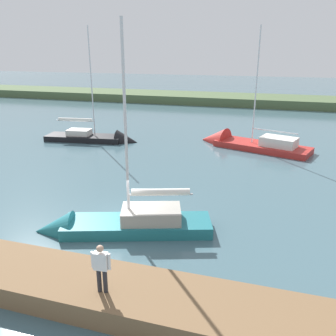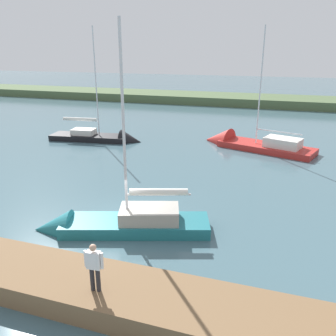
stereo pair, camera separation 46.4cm
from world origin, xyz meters
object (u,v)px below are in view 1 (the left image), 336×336
Objects in this scene: sailboat_inner_slip at (116,227)px; person_on_dock at (101,266)px; sailboat_far_left at (99,140)px; sailboat_far_right at (241,144)px.

person_on_dock is (-1.80, 4.86, 1.49)m from sailboat_inner_slip.
sailboat_far_left is at bearing 23.05° from person_on_dock.
sailboat_far_left is (12.47, 1.86, -0.07)m from sailboat_far_right.
sailboat_far_right is 1.09× the size of sailboat_inner_slip.
sailboat_far_right reaches higher than sailboat_inner_slip.
sailboat_far_left reaches higher than sailboat_inner_slip.
person_on_dock is at bearing -69.79° from sailboat_far_left.
sailboat_far_left is at bearing -78.19° from sailboat_inner_slip.
sailboat_inner_slip is 5.39m from person_on_dock.
person_on_dock is at bearing 92.23° from sailboat_inner_slip.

